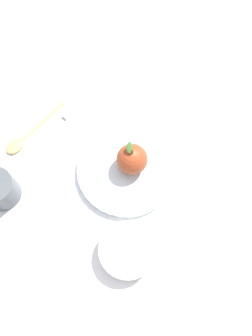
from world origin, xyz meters
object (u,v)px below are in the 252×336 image
object	(u,v)px
side_bowl	(127,250)
apple	(132,159)
spoon	(22,140)
knife	(62,121)
dinner_plate	(126,170)

from	to	relation	value
side_bowl	apple	bearing A→B (deg)	-39.98
apple	spoon	size ratio (longest dim) A/B	0.44
side_bowl	knife	size ratio (longest dim) A/B	0.60
apple	dinner_plate	bearing A→B (deg)	83.61
side_bowl	knife	xyz separation A→B (m)	(0.35, -0.06, -0.02)
apple	knife	size ratio (longest dim) A/B	0.42
knife	spoon	world-z (taller)	spoon
knife	spoon	size ratio (longest dim) A/B	1.05
apple	spoon	world-z (taller)	apple
dinner_plate	knife	size ratio (longest dim) A/B	1.13
knife	dinner_plate	bearing A→B (deg)	-166.95
knife	spoon	distance (m)	0.10
spoon	dinner_plate	bearing A→B (deg)	-144.64
dinner_plate	spoon	world-z (taller)	dinner_plate
side_bowl	knife	world-z (taller)	side_bowl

